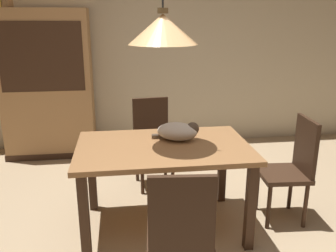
% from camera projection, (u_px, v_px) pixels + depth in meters
% --- Properties ---
extents(back_wall, '(6.40, 0.10, 2.90)m').
position_uv_depth(back_wall, '(151.00, 40.00, 4.84)').
color(back_wall, beige).
rests_on(back_wall, ground).
extents(dining_table, '(1.40, 0.90, 0.75)m').
position_uv_depth(dining_table, '(163.00, 157.00, 2.93)').
color(dining_table, olive).
rests_on(dining_table, ground).
extents(chair_right_side, '(0.42, 0.42, 0.93)m').
position_uv_depth(chair_right_side, '(292.00, 165.00, 3.11)').
color(chair_right_side, '#382316').
rests_on(chair_right_side, ground).
extents(chair_far_back, '(0.44, 0.44, 0.93)m').
position_uv_depth(chair_far_back, '(153.00, 138.00, 3.80)').
color(chair_far_back, '#382316').
rests_on(chair_far_back, ground).
extents(chair_near_front, '(0.43, 0.43, 0.93)m').
position_uv_depth(chair_near_front, '(180.00, 233.00, 2.14)').
color(chair_near_front, '#382316').
rests_on(chair_near_front, ground).
extents(cat_sleeping, '(0.41, 0.33, 0.16)m').
position_uv_depth(cat_sleeping, '(178.00, 131.00, 3.00)').
color(cat_sleeping, beige).
rests_on(cat_sleeping, dining_table).
extents(pendant_lamp, '(0.52, 0.52, 1.30)m').
position_uv_depth(pendant_lamp, '(163.00, 29.00, 2.63)').
color(pendant_lamp, '#E0A86B').
extents(hutch_bookcase, '(1.12, 0.45, 1.85)m').
position_uv_depth(hutch_bookcase, '(48.00, 88.00, 4.51)').
color(hutch_bookcase, '#A87A4C').
rests_on(hutch_bookcase, ground).
extents(book_yellow_short, '(0.04, 0.20, 0.18)m').
position_uv_depth(book_yellow_short, '(1.00, 0.00, 4.15)').
color(book_yellow_short, gold).
rests_on(book_yellow_short, hutch_bookcase).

